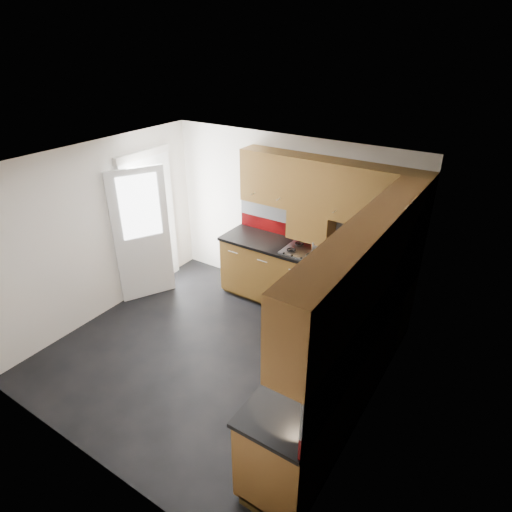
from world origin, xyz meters
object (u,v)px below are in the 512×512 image
Objects in this scene: utensil_pot at (315,241)px; gas_hob at (304,251)px; toaster at (322,247)px; food_processor at (378,281)px.

gas_hob is at bearing -105.54° from utensil_pot.
utensil_pot is 1.37× the size of toaster.
utensil_pot reaches higher than gas_hob.
toaster is 0.95× the size of food_processor.
gas_hob is at bearing 159.64° from food_processor.
utensil_pot is (0.06, 0.21, 0.08)m from gas_hob.
toaster reaches higher than gas_hob.
food_processor is (1.16, -0.43, 0.12)m from gas_hob.
utensil_pot is 0.18m from toaster.
toaster is 1.09m from food_processor.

